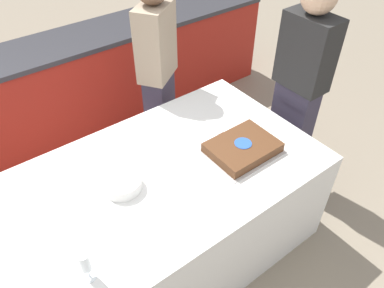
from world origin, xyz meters
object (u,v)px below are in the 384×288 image
cake (243,148)px  wine_glass (85,264)px  plate_stack (122,184)px  person_seated_right (299,90)px  person_cutting_cake (158,75)px

cake → wine_glass: wine_glass is taller
cake → plate_stack: 0.76m
plate_stack → person_seated_right: bearing=-1.1°
cake → person_seated_right: bearing=12.9°
plate_stack → person_cutting_cake: (0.74, 0.76, 0.06)m
person_seated_right → person_cutting_cake: bearing=-139.3°
person_cutting_cake → person_seated_right: 1.04m
cake → plate_stack: (-0.74, 0.18, 0.00)m
plate_stack → wine_glass: size_ratio=1.29×
cake → plate_stack: size_ratio=2.06×
person_seated_right → plate_stack: bearing=-91.1°
wine_glass → person_seated_right: size_ratio=0.10×
wine_glass → person_cutting_cake: size_ratio=0.10×
plate_stack → person_cutting_cake: person_cutting_cake is taller
cake → person_cutting_cake: 0.95m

